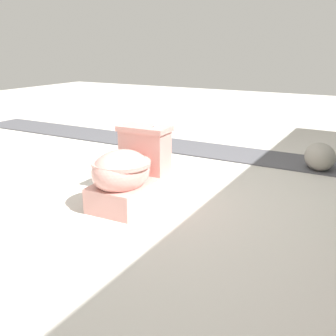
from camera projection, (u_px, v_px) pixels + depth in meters
ground_plane at (167, 200)px, 2.79m from camera, size 14.00×14.00×0.00m
gravel_strip at (285, 161)px, 3.72m from camera, size 0.56×8.00×0.01m
toilet at (129, 173)px, 2.67m from camera, size 0.64×0.40×0.52m
boulder_near at (320, 157)px, 3.42m from camera, size 0.40×0.37×0.24m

